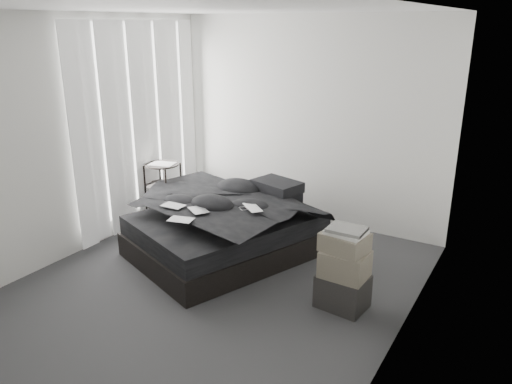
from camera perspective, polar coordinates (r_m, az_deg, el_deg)
The scene contains 24 objects.
floor at distance 5.09m, azimuth -4.69°, elevation -10.55°, with size 3.60×4.20×0.01m, color #333336.
ceiling at distance 4.44m, azimuth -5.63°, elevation 20.17°, with size 3.60×4.20×0.01m, color white.
wall_back at distance 6.37m, azimuth 6.04°, elevation 7.94°, with size 3.60×0.01×2.60m, color silver.
wall_left at distance 5.81m, azimuth -19.79°, elevation 5.88°, with size 0.01×4.20×2.60m, color silver.
wall_right at distance 3.86m, azimuth 17.13°, elevation 0.06°, with size 0.01×4.20×2.60m, color silver.
window_left at distance 6.38m, azimuth -13.54°, elevation 8.00°, with size 0.02×2.00×2.30m, color white.
curtain_left at distance 6.36m, azimuth -13.16°, elevation 7.35°, with size 0.06×2.12×2.48m, color white.
bed at distance 5.67m, azimuth -3.43°, elevation -5.80°, with size 1.46×1.93×0.26m, color black.
mattress at distance 5.58m, azimuth -3.48°, elevation -3.60°, with size 1.41×1.88×0.21m, color black.
duvet at distance 5.47m, azimuth -3.93°, elevation -1.63°, with size 1.43×1.65×0.23m, color black.
pillow_lower at distance 5.98m, azimuth 2.12°, elevation -0.27°, with size 0.58×0.39×0.13m, color black.
pillow_upper at distance 5.88m, azimuth 2.41°, elevation 0.70°, with size 0.54×0.38×0.12m, color black.
laptop at distance 5.21m, azimuth -0.87°, elevation -1.19°, with size 0.31×0.20×0.02m, color silver.
comic_a at distance 5.39m, azimuth -9.49°, elevation -0.85°, with size 0.24×0.16×0.01m, color black.
comic_b at distance 5.23m, azimuth -6.63°, elevation -1.29°, with size 0.24×0.16×0.01m, color black.
comic_c at distance 4.99m, azimuth -8.62°, elevation -2.29°, with size 0.24×0.16×0.01m, color black.
side_stand at distance 6.54m, azimuth -10.49°, elevation -0.20°, with size 0.43×0.43×0.79m, color black.
papers at distance 6.41m, azimuth -10.68°, elevation 3.15°, with size 0.30×0.23×0.02m, color white.
floor_books at distance 6.36m, azimuth -7.82°, elevation -3.79°, with size 0.12×0.18×0.12m, color black.
box_lower at distance 4.72m, azimuth 9.86°, elevation -11.09°, with size 0.43×0.34×0.32m, color black.
box_mid at distance 4.57m, azimuth 10.11°, elevation -8.12°, with size 0.40×0.32×0.24m, color #635C4E.
box_upper at distance 4.50m, azimuth 10.10°, elevation -5.68°, with size 0.38×0.31×0.17m, color #635C4E.
art_book_white at distance 4.46m, azimuth 10.28°, elevation -4.53°, with size 0.33×0.26×0.03m, color silver.
art_book_snake at distance 4.43m, azimuth 10.36°, elevation -4.22°, with size 0.32×0.25×0.03m, color silver.
Camera 1 is at (2.61, -3.59, 2.48)m, focal length 35.00 mm.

